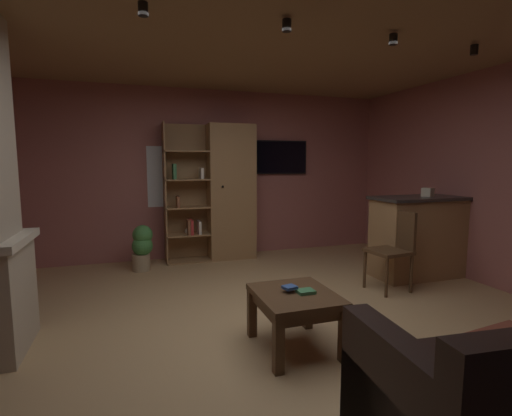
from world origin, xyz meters
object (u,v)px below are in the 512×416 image
at_px(kitchen_bar_counter, 424,236).
at_px(table_book_0, 306,292).
at_px(tissue_box, 428,192).
at_px(potted_floor_plant, 142,246).
at_px(bookshelf_cabinet, 225,193).
at_px(dining_chair, 394,245).
at_px(coffee_table, 295,304).
at_px(wall_mounted_tv, 279,157).
at_px(table_book_1, 290,287).

xyz_separation_m(kitchen_bar_counter, table_book_0, (-2.33, -1.31, -0.06)).
distance_m(tissue_box, potted_floor_plant, 3.85).
bearing_deg(kitchen_bar_counter, tissue_box, -72.08).
distance_m(table_book_0, potted_floor_plant, 2.95).
bearing_deg(bookshelf_cabinet, dining_chair, -53.53).
height_order(dining_chair, potted_floor_plant, dining_chair).
height_order(tissue_box, potted_floor_plant, tissue_box).
xyz_separation_m(bookshelf_cabinet, coffee_table, (-0.16, -2.99, -0.65)).
xyz_separation_m(potted_floor_plant, wall_mounted_tv, (2.21, 0.53, 1.22)).
height_order(bookshelf_cabinet, table_book_0, bookshelf_cabinet).
xyz_separation_m(tissue_box, table_book_0, (-2.33, -1.29, -0.63)).
bearing_deg(potted_floor_plant, coffee_table, -67.75).
relative_size(tissue_box, potted_floor_plant, 0.19).
distance_m(dining_chair, wall_mounted_tv, 2.54).
relative_size(bookshelf_cabinet, dining_chair, 2.23).
xyz_separation_m(table_book_1, wall_mounted_tv, (1.15, 3.17, 1.07)).
bearing_deg(table_book_0, potted_floor_plant, 113.30).
distance_m(kitchen_bar_counter, dining_chair, 0.80).
xyz_separation_m(bookshelf_cabinet, kitchen_bar_counter, (2.24, -1.71, -0.49)).
relative_size(bookshelf_cabinet, wall_mounted_tv, 2.12).
relative_size(table_book_0, dining_chair, 0.15).
distance_m(kitchen_bar_counter, tissue_box, 0.57).
bearing_deg(table_book_1, kitchen_bar_counter, 27.17).
height_order(kitchen_bar_counter, tissue_box, tissue_box).
bearing_deg(table_book_1, dining_chair, 28.17).
xyz_separation_m(coffee_table, table_book_0, (0.07, -0.03, 0.10)).
bearing_deg(dining_chair, table_book_1, -151.83).
xyz_separation_m(tissue_box, table_book_1, (-2.44, -1.23, -0.61)).
bearing_deg(coffee_table, bookshelf_cabinet, 87.02).
relative_size(table_book_0, potted_floor_plant, 0.21).
xyz_separation_m(tissue_box, wall_mounted_tv, (-1.29, 1.94, 0.46)).
distance_m(table_book_0, table_book_1, 0.13).
bearing_deg(wall_mounted_tv, bookshelf_cabinet, -167.65).
bearing_deg(table_book_0, wall_mounted_tv, 72.08).
height_order(kitchen_bar_counter, coffee_table, kitchen_bar_counter).
relative_size(tissue_box, table_book_0, 0.89).
bearing_deg(tissue_box, potted_floor_plant, 157.98).
bearing_deg(kitchen_bar_counter, table_book_0, -150.54).
xyz_separation_m(coffee_table, dining_chair, (1.67, 0.94, 0.16)).
distance_m(table_book_1, potted_floor_plant, 2.85).
height_order(bookshelf_cabinet, potted_floor_plant, bookshelf_cabinet).
xyz_separation_m(table_book_0, potted_floor_plant, (-1.17, 2.71, -0.13)).
relative_size(kitchen_bar_counter, table_book_0, 10.28).
height_order(coffee_table, potted_floor_plant, potted_floor_plant).
height_order(bookshelf_cabinet, tissue_box, bookshelf_cabinet).
distance_m(bookshelf_cabinet, table_book_1, 3.01).
relative_size(kitchen_bar_counter, tissue_box, 11.54).
height_order(bookshelf_cabinet, kitchen_bar_counter, bookshelf_cabinet).
xyz_separation_m(table_book_1, dining_chair, (1.70, 0.91, 0.03)).
bearing_deg(coffee_table, table_book_1, 140.06).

